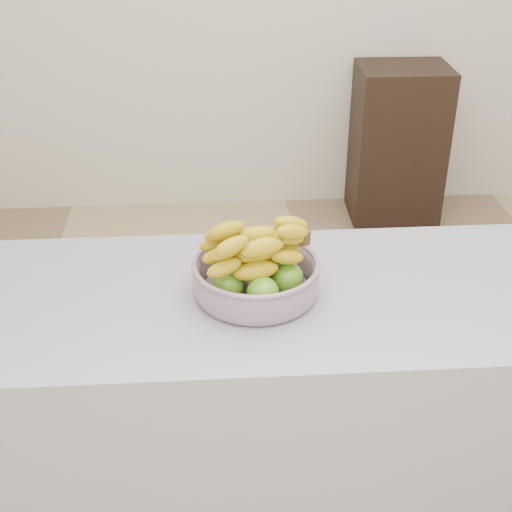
{
  "coord_description": "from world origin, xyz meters",
  "views": [
    {
      "loc": [
        -0.43,
        -1.74,
        1.8
      ],
      "look_at": [
        -0.34,
        -0.36,
        1.0
      ],
      "focal_mm": 50.0,
      "sensor_mm": 36.0,
      "label": 1
    }
  ],
  "objects": [
    {
      "name": "ground",
      "position": [
        0.0,
        0.0,
        0.0
      ],
      "size": [
        4.0,
        4.0,
        0.0
      ],
      "primitive_type": "plane",
      "color": "tan",
      "rests_on": "ground"
    },
    {
      "name": "fruit_bowl",
      "position": [
        -0.34,
        -0.36,
        0.96
      ],
      "size": [
        0.29,
        0.29,
        0.17
      ],
      "rotation": [
        0.0,
        0.0,
        0.14
      ],
      "color": "#8C98A8",
      "rests_on": "counter"
    },
    {
      "name": "cabinet",
      "position": [
        0.57,
        1.78,
        0.42
      ],
      "size": [
        0.47,
        0.38,
        0.83
      ],
      "primitive_type": "cube",
      "rotation": [
        0.0,
        0.0,
        -0.02
      ],
      "color": "black",
      "rests_on": "ground"
    },
    {
      "name": "counter",
      "position": [
        0.0,
        -0.36,
        0.45
      ],
      "size": [
        2.0,
        0.6,
        0.9
      ],
      "primitive_type": "cube",
      "color": "gray",
      "rests_on": "ground"
    }
  ]
}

